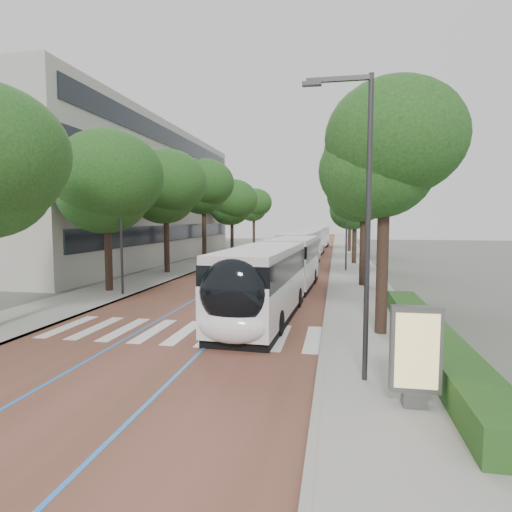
{
  "coord_description": "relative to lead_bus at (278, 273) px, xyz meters",
  "views": [
    {
      "loc": [
        6.0,
        -14.53,
        4.44
      ],
      "look_at": [
        1.67,
        8.4,
        2.4
      ],
      "focal_mm": 30.0,
      "sensor_mm": 36.0,
      "label": 1
    }
  ],
  "objects": [
    {
      "name": "bus_queued_1",
      "position": [
        -0.03,
        29.21,
        -0.0
      ],
      "size": [
        2.93,
        12.47,
        3.2
      ],
      "rotation": [
        0.0,
        0.0,
        -0.03
      ],
      "color": "white",
      "rests_on": "ground"
    },
    {
      "name": "road",
      "position": [
        -3.04,
        32.6,
        -1.62
      ],
      "size": [
        11.0,
        140.0,
        0.02
      ],
      "primitive_type": "cube",
      "color": "brown",
      "rests_on": "ground"
    },
    {
      "name": "bus_queued_0",
      "position": [
        -0.27,
        16.42,
        -0.0
      ],
      "size": [
        3.21,
        12.52,
        3.2
      ],
      "rotation": [
        0.0,
        0.0,
        -0.06
      ],
      "color": "white",
      "rests_on": "ground"
    },
    {
      "name": "trees_right",
      "position": [
        4.66,
        17.02,
        4.59
      ],
      "size": [
        5.71,
        47.36,
        8.88
      ],
      "color": "black",
      "rests_on": "ground"
    },
    {
      "name": "zebra_crossing",
      "position": [
        -2.84,
        -6.4,
        -1.6
      ],
      "size": [
        10.55,
        3.6,
        0.01
      ],
      "color": "silver",
      "rests_on": "ground"
    },
    {
      "name": "kerb_right",
      "position": [
        2.56,
        32.6,
        -1.57
      ],
      "size": [
        0.2,
        140.0,
        0.14
      ],
      "primitive_type": "cube",
      "color": "gray",
      "rests_on": "ground"
    },
    {
      "name": "lead_bus",
      "position": [
        0.0,
        0.0,
        0.0
      ],
      "size": [
        3.36,
        18.49,
        3.2
      ],
      "rotation": [
        0.0,
        0.0,
        -0.05
      ],
      "color": "black",
      "rests_on": "ground"
    },
    {
      "name": "hedge",
      "position": [
        6.06,
        -7.4,
        -1.11
      ],
      "size": [
        1.2,
        14.0,
        0.8
      ],
      "primitive_type": "cube",
      "color": "#1E4618",
      "rests_on": "sidewalk_right"
    },
    {
      "name": "bus_queued_2",
      "position": [
        0.12,
        42.15,
        -0.0
      ],
      "size": [
        3.29,
        12.53,
        3.2
      ],
      "rotation": [
        0.0,
        0.0,
        -0.06
      ],
      "color": "white",
      "rests_on": "ground"
    },
    {
      "name": "streetlight_near",
      "position": [
        3.58,
        -10.4,
        3.19
      ],
      "size": [
        1.82,
        0.2,
        8.0
      ],
      "color": "#2E2D30",
      "rests_on": "sidewalk_right"
    },
    {
      "name": "lamp_post_left",
      "position": [
        -9.14,
        0.6,
        2.49
      ],
      "size": [
        0.14,
        0.14,
        8.0
      ],
      "primitive_type": "cylinder",
      "color": "#2E2D30",
      "rests_on": "sidewalk_left"
    },
    {
      "name": "streetlight_far",
      "position": [
        3.58,
        14.6,
        3.19
      ],
      "size": [
        1.82,
        0.2,
        8.0
      ],
      "color": "#2E2D30",
      "rests_on": "sidewalk_right"
    },
    {
      "name": "lane_line_left",
      "position": [
        -4.64,
        32.6,
        -1.6
      ],
      "size": [
        0.12,
        126.0,
        0.01
      ],
      "primitive_type": "cube",
      "color": "blue",
      "rests_on": "road"
    },
    {
      "name": "lane_line_right",
      "position": [
        -1.44,
        32.6,
        -1.6
      ],
      "size": [
        0.12,
        126.0,
        0.01
      ],
      "primitive_type": "cube",
      "color": "blue",
      "rests_on": "road"
    },
    {
      "name": "kerb_left",
      "position": [
        -8.64,
        32.6,
        -1.57
      ],
      "size": [
        0.2,
        140.0,
        0.14
      ],
      "primitive_type": "cube",
      "color": "gray",
      "rests_on": "ground"
    },
    {
      "name": "ground",
      "position": [
        -3.04,
        -7.4,
        -1.63
      ],
      "size": [
        160.0,
        160.0,
        0.0
      ],
      "primitive_type": "plane",
      "color": "#51544C",
      "rests_on": "ground"
    },
    {
      "name": "sidewalk_right",
      "position": [
        4.46,
        32.6,
        -1.57
      ],
      "size": [
        4.0,
        140.0,
        0.12
      ],
      "primitive_type": "cube",
      "color": "gray",
      "rests_on": "ground"
    },
    {
      "name": "ad_panel",
      "position": [
        4.78,
        -11.88,
        -0.28
      ],
      "size": [
        1.13,
        0.44,
        2.34
      ],
      "rotation": [
        0.0,
        0.0,
        0.02
      ],
      "color": "#59595B",
      "rests_on": "sidewalk_right"
    },
    {
      "name": "sidewalk_left",
      "position": [
        -10.54,
        32.6,
        -1.57
      ],
      "size": [
        4.0,
        140.0,
        0.12
      ],
      "primitive_type": "cube",
      "color": "gray",
      "rests_on": "ground"
    },
    {
      "name": "trees_left",
      "position": [
        -10.54,
        15.6,
        4.94
      ],
      "size": [
        6.38,
        60.81,
        9.92
      ],
      "color": "black",
      "rests_on": "ground"
    },
    {
      "name": "office_building",
      "position": [
        -22.51,
        20.6,
        5.37
      ],
      "size": [
        18.11,
        40.0,
        14.0
      ],
      "color": "#99968E",
      "rests_on": "ground"
    }
  ]
}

